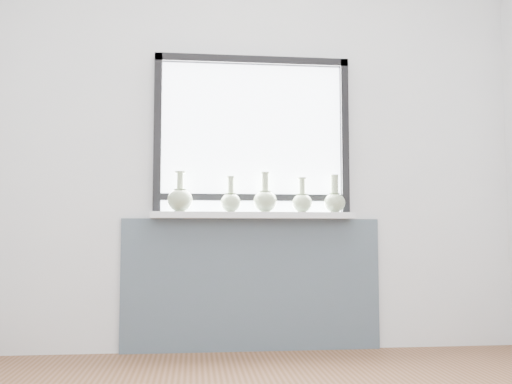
{
  "coord_description": "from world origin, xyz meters",
  "views": [
    {
      "loc": [
        -0.38,
        -1.97,
        0.74
      ],
      "look_at": [
        0.0,
        1.55,
        1.02
      ],
      "focal_mm": 40.0,
      "sensor_mm": 36.0,
      "label": 1
    }
  ],
  "objects": [
    {
      "name": "vase_b",
      "position": [
        -0.15,
        1.7,
        0.97
      ],
      "size": [
        0.13,
        0.13,
        0.23
      ],
      "rotation": [
        0.0,
        0.0,
        0.22
      ],
      "color": "#A0B68C",
      "rests_on": "windowsill"
    },
    {
      "name": "windowsill",
      "position": [
        0.0,
        1.71,
        0.88
      ],
      "size": [
        1.32,
        0.18,
        0.04
      ],
      "primitive_type": "cube",
      "color": "white",
      "rests_on": "apron_panel"
    },
    {
      "name": "window",
      "position": [
        0.0,
        1.77,
        1.44
      ],
      "size": [
        1.3,
        0.06,
        1.05
      ],
      "color": "black",
      "rests_on": "windowsill"
    },
    {
      "name": "vase_c",
      "position": [
        0.08,
        1.7,
        0.98
      ],
      "size": [
        0.15,
        0.15,
        0.26
      ],
      "rotation": [
        0.0,
        0.0,
        0.31
      ],
      "color": "#A0B68C",
      "rests_on": "windowsill"
    },
    {
      "name": "back_wall",
      "position": [
        0.0,
        1.81,
        1.3
      ],
      "size": [
        3.6,
        0.02,
        2.6
      ],
      "primitive_type": "cube",
      "color": "silver",
      "rests_on": "ground"
    },
    {
      "name": "vase_e",
      "position": [
        0.54,
        1.69,
        0.98
      ],
      "size": [
        0.14,
        0.14,
        0.25
      ],
      "rotation": [
        0.0,
        0.0,
        -0.43
      ],
      "color": "#A0B68C",
      "rests_on": "windowsill"
    },
    {
      "name": "apron_panel",
      "position": [
        0.0,
        1.78,
        0.43
      ],
      "size": [
        1.7,
        0.03,
        0.86
      ],
      "primitive_type": "cube",
      "color": "#465261",
      "rests_on": "ground"
    },
    {
      "name": "vase_a",
      "position": [
        -0.47,
        1.69,
        0.98
      ],
      "size": [
        0.16,
        0.16,
        0.26
      ],
      "rotation": [
        0.0,
        0.0,
        -0.21
      ],
      "color": "#A0B68C",
      "rests_on": "windowsill"
    },
    {
      "name": "vase_d",
      "position": [
        0.32,
        1.7,
        0.97
      ],
      "size": [
        0.13,
        0.13,
        0.23
      ],
      "rotation": [
        0.0,
        0.0,
        -0.13
      ],
      "color": "#A0B68C",
      "rests_on": "windowsill"
    }
  ]
}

